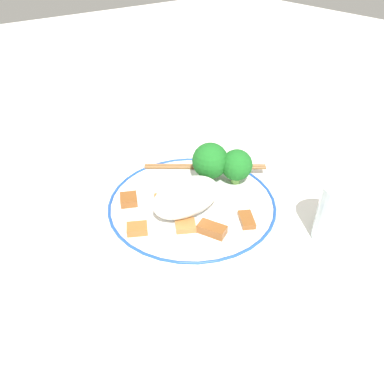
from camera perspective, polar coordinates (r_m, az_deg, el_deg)
The scene contains 14 objects.
ground_plane at distance 0.59m, azimuth 0.00°, elevation -2.58°, with size 3.00×3.00×0.00m, color silver.
plate at distance 0.59m, azimuth 0.00°, elevation -1.95°, with size 0.26×0.26×0.02m.
rice_mound at distance 0.55m, azimuth -0.89°, elevation -0.77°, with size 0.11×0.07×0.05m.
broccoli_back_left at distance 0.61m, azimuth 6.77°, elevation 4.10°, with size 0.05×0.05×0.06m.
broccoli_back_center at distance 0.61m, azimuth 2.79°, elevation 4.75°, with size 0.06×0.06×0.07m.
meat_near_front at distance 0.55m, azimuth 8.32°, elevation -4.19°, with size 0.03×0.04×0.01m.
meat_near_left at distance 0.53m, azimuth -1.01°, elevation -5.15°, with size 0.04×0.04×0.01m.
meat_near_right at distance 0.53m, azimuth 3.08°, elevation -5.70°, with size 0.03×0.04×0.01m.
meat_near_back at distance 0.59m, azimuth 2.10°, elevation -0.72°, with size 0.03×0.03×0.01m.
meat_on_rice_edge at distance 0.59m, azimuth -9.63°, elevation -1.15°, with size 0.04×0.04×0.01m.
meat_mid_left at distance 0.58m, azimuth -4.60°, elevation -1.42°, with size 0.04×0.04×0.01m.
meat_mid_right at distance 0.53m, azimuth -8.36°, elevation -5.56°, with size 0.04×0.03×0.01m.
chopsticks at distance 0.66m, azimuth 2.00°, elevation 3.91°, with size 0.18×0.14×0.01m.
drinking_glass at distance 0.55m, azimuth 22.04°, elevation -3.21°, with size 0.07×0.07×0.09m.
Camera 1 is at (0.28, 0.36, 0.37)m, focal length 35.00 mm.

